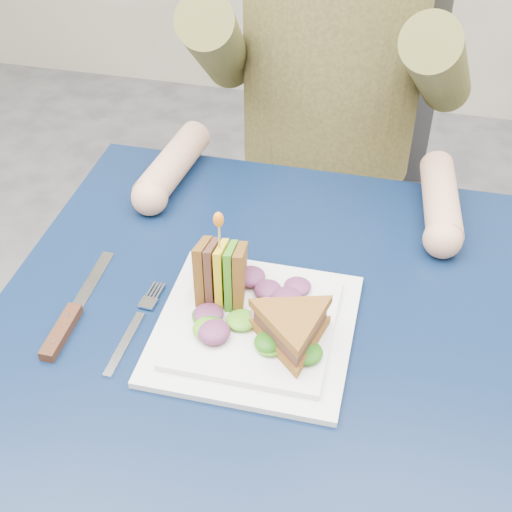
% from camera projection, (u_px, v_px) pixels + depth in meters
% --- Properties ---
extents(table, '(0.75, 0.75, 0.73)m').
position_uv_depth(table, '(262.00, 356.00, 1.03)').
color(table, black).
rests_on(table, ground).
extents(chair, '(0.42, 0.40, 0.93)m').
position_uv_depth(chair, '(329.00, 166.00, 1.61)').
color(chair, '#47474C').
rests_on(chair, ground).
extents(diner, '(0.54, 0.59, 0.74)m').
position_uv_depth(diner, '(334.00, 24.00, 1.28)').
color(diner, brown).
rests_on(diner, chair).
extents(plate, '(0.26, 0.26, 0.02)m').
position_uv_depth(plate, '(255.00, 327.00, 0.95)').
color(plate, white).
rests_on(plate, table).
extents(sandwich_flat, '(0.18, 0.18, 0.05)m').
position_uv_depth(sandwich_flat, '(292.00, 328.00, 0.90)').
color(sandwich_flat, brown).
rests_on(sandwich_flat, plate).
extents(sandwich_upright, '(0.09, 0.15, 0.15)m').
position_uv_depth(sandwich_upright, '(221.00, 273.00, 0.97)').
color(sandwich_upright, brown).
rests_on(sandwich_upright, plate).
extents(fork, '(0.02, 0.18, 0.01)m').
position_uv_depth(fork, '(133.00, 329.00, 0.96)').
color(fork, silver).
rests_on(fork, table).
extents(knife, '(0.02, 0.22, 0.02)m').
position_uv_depth(knife, '(67.00, 322.00, 0.96)').
color(knife, silver).
rests_on(knife, table).
extents(toothpick, '(0.01, 0.01, 0.06)m').
position_uv_depth(toothpick, '(219.00, 237.00, 0.92)').
color(toothpick, tan).
rests_on(toothpick, sandwich_upright).
extents(toothpick_frill, '(0.01, 0.01, 0.02)m').
position_uv_depth(toothpick_frill, '(218.00, 219.00, 0.91)').
color(toothpick_frill, orange).
rests_on(toothpick_frill, sandwich_upright).
extents(lettuce_spill, '(0.15, 0.13, 0.02)m').
position_uv_depth(lettuce_spill, '(260.00, 311.00, 0.94)').
color(lettuce_spill, '#337A14').
rests_on(lettuce_spill, plate).
extents(onion_ring, '(0.04, 0.04, 0.02)m').
position_uv_depth(onion_ring, '(267.00, 312.00, 0.94)').
color(onion_ring, '#9E4C7A').
rests_on(onion_ring, plate).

